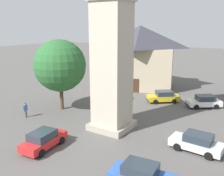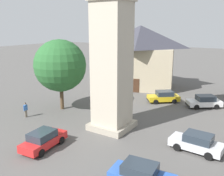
# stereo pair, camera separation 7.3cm
# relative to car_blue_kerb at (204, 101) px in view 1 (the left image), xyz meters

# --- Properties ---
(ground_plane) EXTENTS (200.00, 200.00, 0.00)m
(ground_plane) POSITION_rel_car_blue_kerb_xyz_m (-11.53, 6.17, -0.76)
(ground_plane) COLOR #565451
(car_blue_kerb) EXTENTS (3.78, 4.34, 1.53)m
(car_blue_kerb) POSITION_rel_car_blue_kerb_xyz_m (0.00, 0.00, 0.00)
(car_blue_kerb) COLOR white
(car_blue_kerb) RESTS_ON ground
(car_silver_kerb) EXTENTS (4.27, 2.11, 1.53)m
(car_silver_kerb) POSITION_rel_car_blue_kerb_xyz_m (-18.09, 8.65, 0.00)
(car_silver_kerb) COLOR red
(car_silver_kerb) RESTS_ON ground
(car_red_corner) EXTENTS (2.13, 4.28, 1.53)m
(car_red_corner) POSITION_rel_car_blue_kerb_xyz_m (-18.28, -0.36, 0.00)
(car_red_corner) COLOR #2D5BB7
(car_red_corner) RESTS_ON ground
(car_white_side) EXTENTS (1.99, 4.22, 1.53)m
(car_white_side) POSITION_rel_car_blue_kerb_xyz_m (-11.84, -2.09, 0.00)
(car_white_side) COLOR silver
(car_white_side) RESTS_ON ground
(car_black_far) EXTENTS (3.88, 4.29, 1.53)m
(car_black_far) POSITION_rel_car_blue_kerb_xyz_m (-0.66, 5.05, 0.00)
(car_black_far) COLOR gold
(car_black_far) RESTS_ON ground
(pedestrian) EXTENTS (0.56, 0.23, 1.69)m
(pedestrian) POSITION_rel_car_blue_kerb_xyz_m (-14.16, 15.80, 0.25)
(pedestrian) COLOR #706656
(pedestrian) RESTS_ON ground
(tree) EXTENTS (6.11, 6.11, 8.38)m
(tree) POSITION_rel_car_blue_kerb_xyz_m (-9.92, 14.41, 4.56)
(tree) COLOR brown
(tree) RESTS_ON ground
(building_shop_left) EXTENTS (11.10, 12.99, 9.92)m
(building_shop_left) POSITION_rel_car_blue_kerb_xyz_m (5.46, 11.67, 4.31)
(building_shop_left) COLOR tan
(building_shop_left) RESTS_ON ground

